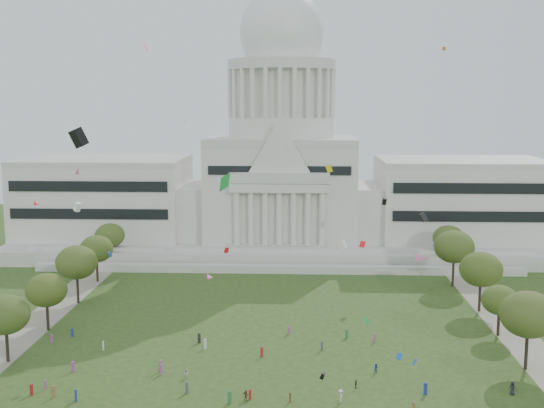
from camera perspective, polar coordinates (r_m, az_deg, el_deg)
name	(u,v)px	position (r m, az deg, el deg)	size (l,w,h in m)	color
capitol	(281,176)	(209.13, 0.78, 2.32)	(160.00, 64.50, 91.30)	#BBB9B0
path_left	(21,336)	(142.61, -20.26, -10.36)	(8.00, 160.00, 0.04)	gray
path_right	(524,344)	(138.67, 20.34, -10.90)	(8.00, 160.00, 0.04)	gray
row_tree_l_2	(5,315)	(127.85, -21.41, -8.61)	(8.42, 8.42, 11.97)	black
row_tree_r_2	(528,315)	(123.22, 20.66, -8.65)	(9.55, 9.55, 13.58)	black
row_tree_l_3	(46,290)	(142.31, -18.36, -6.86)	(8.12, 8.12, 11.55)	black
row_tree_r_3	(500,300)	(139.60, 18.51, -7.64)	(7.01, 7.01, 9.98)	black
row_tree_l_4	(77,262)	(158.91, -16.03, -4.72)	(9.29, 9.29, 13.21)	black
row_tree_r_4	(481,269)	(153.63, 17.08, -5.26)	(9.19, 9.19, 13.06)	black
row_tree_l_5	(96,249)	(176.73, -14.48, -3.66)	(8.33, 8.33, 11.85)	black
row_tree_r_5	(454,247)	(172.28, 15.00, -3.48)	(9.82, 9.82, 13.96)	black
row_tree_l_6	(110,235)	(194.26, -13.41, -2.58)	(8.19, 8.19, 11.64)	black
row_tree_r_6	(448,238)	(190.25, 14.54, -2.78)	(8.42, 8.42, 11.97)	black
person_0	(512,388)	(115.35, 19.47, -14.33)	(1.00, 0.65, 2.04)	#26262B
person_2	(376,368)	(118.48, 8.72, -13.43)	(0.76, 0.47, 1.56)	navy
person_3	(341,396)	(107.27, 5.76, -15.67)	(1.28, 0.66, 1.98)	silver
person_4	(290,398)	(106.75, 1.52, -15.88)	(0.91, 0.49, 1.55)	olive
person_5	(246,395)	(107.46, -2.20, -15.68)	(1.54, 0.61, 1.66)	olive
person_8	(186,374)	(116.00, -7.18, -13.89)	(0.75, 0.46, 1.54)	silver
person_9	(414,407)	(105.57, 11.78, -16.28)	(1.17, 0.60, 1.81)	olive
person_10	(356,384)	(112.19, 7.03, -14.74)	(0.82, 0.45, 1.40)	#26262B
distant_crowd	(185,364)	(119.69, -7.32, -13.11)	(66.67, 34.98, 1.95)	olive
kite_swarm	(258,208)	(104.82, -1.15, -0.30)	(92.38, 101.75, 64.29)	orange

